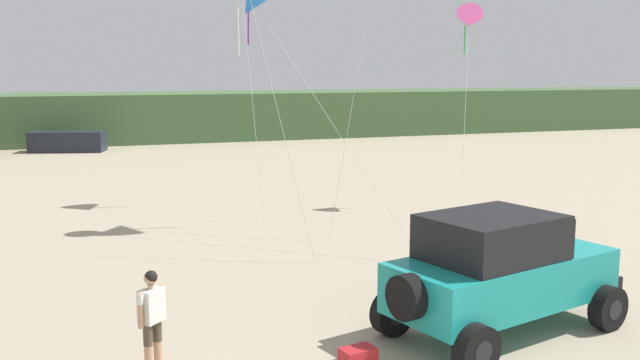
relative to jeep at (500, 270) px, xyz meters
name	(u,v)px	position (x,y,z in m)	size (l,w,h in m)	color
dune_ridge	(186,116)	(-0.01, 38.73, 0.39)	(90.00, 7.38, 3.19)	#426038
jeep	(500,270)	(0.00, 0.00, 0.00)	(5.02, 3.41, 2.26)	teal
person_watching	(152,315)	(-6.19, 0.44, -0.26)	(0.49, 0.47, 1.67)	tan
cooler_box	(358,359)	(-3.06, -0.66, -1.01)	(0.56, 0.36, 0.38)	#B21E23
distant_sedan	(68,141)	(-7.78, 32.98, -0.60)	(4.20, 1.70, 1.20)	#1E232D
kite_orange_streamer	(253,2)	(-2.05, 10.21, 5.60)	(3.60, 6.34, 7.45)	blue
kite_yellow_diamond	(469,20)	(5.88, 11.19, 5.31)	(3.30, 5.08, 7.09)	#E04C93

